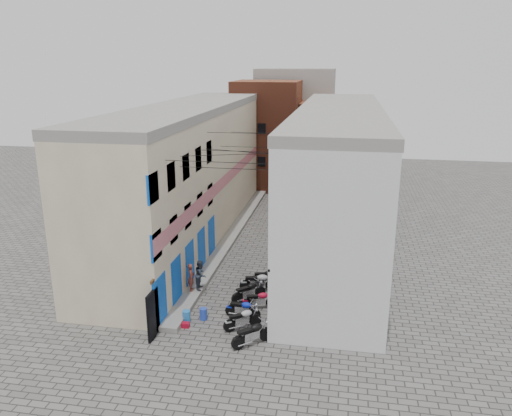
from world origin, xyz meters
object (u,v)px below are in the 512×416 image
Objects in this scene: motorcycle_a at (252,333)px; red_crate at (185,325)px; motorcycle_e at (249,291)px; motorcycle_d at (259,299)px; person_a at (191,277)px; person_b at (201,275)px; motorcycle_c at (243,308)px; motorcycle_b at (243,318)px; motorcycle_g at (265,276)px; motorcycle_f at (258,281)px; water_jug_near at (186,316)px; water_jug_far at (203,314)px.

red_crate is (-3.29, 0.91, -0.47)m from motorcycle_a.
motorcycle_e is 3.92m from red_crate.
motorcycle_d reaches higher than red_crate.
person_b is (0.43, 0.31, 0.05)m from person_a.
motorcycle_a is 1.14× the size of motorcycle_c.
motorcycle_b is at bearing 17.58° from motorcycle_c.
motorcycle_g is at bearing 143.18° from motorcycle_a.
person_a is (-3.36, -1.01, 0.41)m from motorcycle_f.
motorcycle_a is 3.29m from motorcycle_d.
water_jug_near is at bearing -46.21° from motorcycle_g.
motorcycle_g is at bearing 60.96° from red_crate.
person_a is at bearing -165.52° from motorcycle_b.
water_jug_far is at bearing -163.69° from person_a.
red_crate is at bearing -68.83° from motorcycle_d.
motorcycle_c is 3.71m from person_a.
motorcycle_b is at bearing -28.32° from motorcycle_d.
motorcycle_e is 3.43× the size of water_jug_near.
motorcycle_g is (0.45, 3.82, -0.02)m from motorcycle_c.
motorcycle_g is 3.57m from person_b.
motorcycle_f is at bearing -78.99° from person_b.
motorcycle_a is 5.76m from person_b.
motorcycle_c is at bearing 18.93° from water_jug_near.
motorcycle_c reaches higher than red_crate.
water_jug_far is (0.71, 0.38, -0.01)m from water_jug_near.
water_jug_near is 1.61× the size of red_crate.
water_jug_near is at bearing -179.02° from person_b.
motorcycle_b reaches higher than red_crate.
motorcycle_f is at bearing 174.10° from motorcycle_d.
motorcycle_e is at bearing -27.54° from motorcycle_g.
motorcycle_c is 1.19m from motorcycle_d.
red_crate is (-2.87, -5.16, -0.38)m from motorcycle_g.
motorcycle_c is 3.06× the size of water_jug_near.
motorcycle_a reaches higher than water_jug_near.
motorcycle_a is 1.01× the size of motorcycle_e.
water_jug_near is at bearing -46.77° from motorcycle_f.
motorcycle_e is 2.13m from motorcycle_g.
motorcycle_b is 1.26× the size of person_a.
motorcycle_a is at bearing -3.79° from motorcycle_f.
motorcycle_e reaches higher than water_jug_far.
person_b reaches higher than motorcycle_a.
person_a reaches higher than motorcycle_b.
motorcycle_f is at bearing -85.73° from person_a.
motorcycle_a is 5.81m from person_a.
motorcycle_a is 3.68m from water_jug_near.
motorcycle_g is 4.86m from water_jug_far.
motorcycle_g is 3.00× the size of water_jug_far.
motorcycle_f is at bearing 54.10° from water_jug_near.
motorcycle_b is at bearing -2.90° from water_jug_near.
motorcycle_d is at bearing 134.36° from motorcycle_b.
motorcycle_e is 2.86m from water_jug_far.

